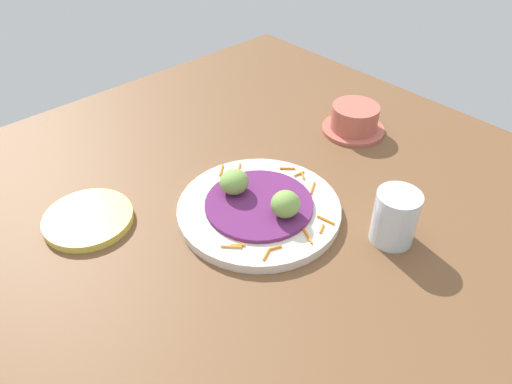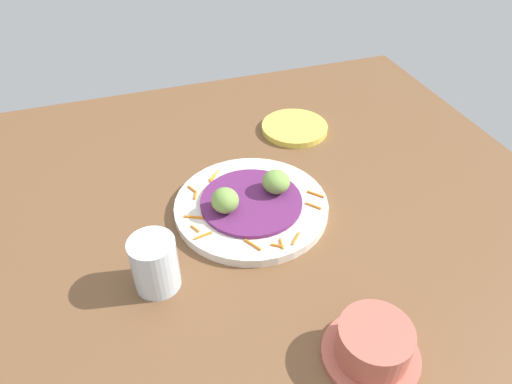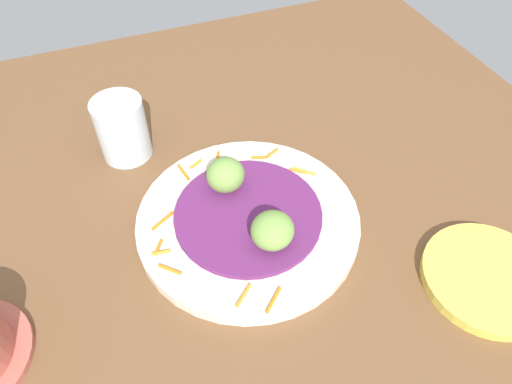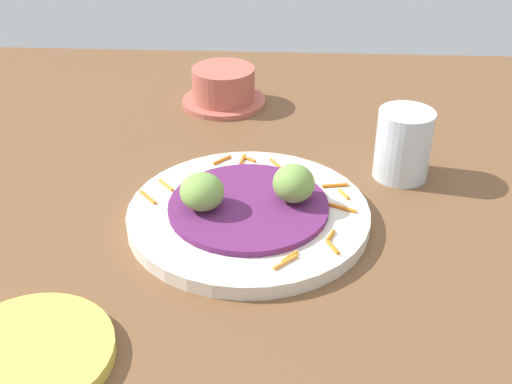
{
  "view_description": "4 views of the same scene",
  "coord_description": "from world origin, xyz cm",
  "px_view_note": "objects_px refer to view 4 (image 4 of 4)",
  "views": [
    {
      "loc": [
        -50.29,
        46.12,
        58.15
      ],
      "look_at": [
        -2.71,
        2.39,
        6.06
      ],
      "focal_mm": 34.62,
      "sensor_mm": 36.0,
      "label": 1
    },
    {
      "loc": [
        -23.08,
        -58.06,
        59.37
      ],
      "look_at": [
        -2.83,
        2.23,
        6.34
      ],
      "focal_mm": 32.8,
      "sensor_mm": 36.0,
      "label": 2
    },
    {
      "loc": [
        31.19,
        -10.02,
        49.38
      ],
      "look_at": [
        -5.37,
        4.3,
        5.71
      ],
      "focal_mm": 33.03,
      "sensor_mm": 36.0,
      "label": 3
    },
    {
      "loc": [
        -7.81,
        64.59,
        44.48
      ],
      "look_at": [
        -4.55,
        3.53,
        6.6
      ],
      "focal_mm": 45.42,
      "sensor_mm": 36.0,
      "label": 4
    }
  ],
  "objects_px": {
    "main_plate": "(249,215)",
    "guac_scoop_left": "(294,183)",
    "water_glass": "(403,144)",
    "side_plate_small": "(29,355)",
    "terracotta_bowl": "(224,88)",
    "guac_scoop_center": "(202,192)"
  },
  "relations": [
    {
      "from": "main_plate",
      "to": "guac_scoop_left",
      "type": "relative_size",
      "value": 5.64
    },
    {
      "from": "guac_scoop_left",
      "to": "water_glass",
      "type": "height_order",
      "value": "water_glass"
    },
    {
      "from": "guac_scoop_left",
      "to": "side_plate_small",
      "type": "xyz_separation_m",
      "value": [
        0.23,
        0.24,
        -0.04
      ]
    },
    {
      "from": "terracotta_bowl",
      "to": "guac_scoop_center",
      "type": "bearing_deg",
      "value": 91.54
    },
    {
      "from": "terracotta_bowl",
      "to": "guac_scoop_left",
      "type": "bearing_deg",
      "value": 109.17
    },
    {
      "from": "side_plate_small",
      "to": "terracotta_bowl",
      "type": "distance_m",
      "value": 0.57
    },
    {
      "from": "side_plate_small",
      "to": "guac_scoop_center",
      "type": "bearing_deg",
      "value": -120.39
    },
    {
      "from": "guac_scoop_left",
      "to": "terracotta_bowl",
      "type": "bearing_deg",
      "value": -70.83
    },
    {
      "from": "guac_scoop_center",
      "to": "terracotta_bowl",
      "type": "xyz_separation_m",
      "value": [
        0.01,
        -0.34,
        -0.02
      ]
    },
    {
      "from": "guac_scoop_center",
      "to": "terracotta_bowl",
      "type": "height_order",
      "value": "guac_scoop_center"
    },
    {
      "from": "guac_scoop_left",
      "to": "water_glass",
      "type": "bearing_deg",
      "value": -142.75
    },
    {
      "from": "guac_scoop_left",
      "to": "terracotta_bowl",
      "type": "xyz_separation_m",
      "value": [
        0.11,
        -0.32,
        -0.02
      ]
    },
    {
      "from": "guac_scoop_left",
      "to": "guac_scoop_center",
      "type": "relative_size",
      "value": 0.96
    },
    {
      "from": "side_plate_small",
      "to": "water_glass",
      "type": "distance_m",
      "value": 0.5
    },
    {
      "from": "guac_scoop_center",
      "to": "terracotta_bowl",
      "type": "relative_size",
      "value": 0.39
    },
    {
      "from": "guac_scoop_center",
      "to": "water_glass",
      "type": "xyz_separation_m",
      "value": [
        -0.24,
        -0.13,
        0.0
      ]
    },
    {
      "from": "main_plate",
      "to": "side_plate_small",
      "type": "xyz_separation_m",
      "value": [
        0.18,
        0.23,
        -0.0
      ]
    },
    {
      "from": "main_plate",
      "to": "guac_scoop_center",
      "type": "distance_m",
      "value": 0.06
    },
    {
      "from": "guac_scoop_center",
      "to": "water_glass",
      "type": "distance_m",
      "value": 0.27
    },
    {
      "from": "guac_scoop_center",
      "to": "side_plate_small",
      "type": "height_order",
      "value": "guac_scoop_center"
    },
    {
      "from": "guac_scoop_center",
      "to": "main_plate",
      "type": "bearing_deg",
      "value": -168.05
    },
    {
      "from": "guac_scoop_center",
      "to": "water_glass",
      "type": "bearing_deg",
      "value": -152.2
    }
  ]
}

